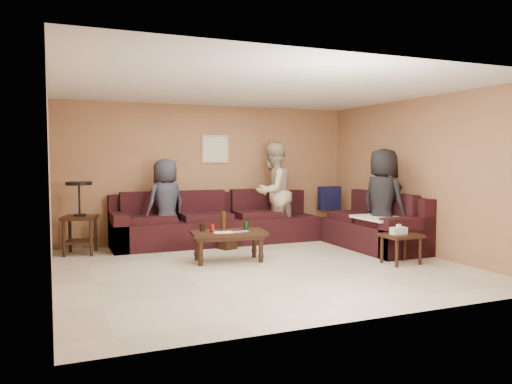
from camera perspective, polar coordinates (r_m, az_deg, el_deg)
room at (r=6.96m, az=0.76°, el=4.94°), size 5.60×5.50×2.50m
sectional_sofa at (r=8.77m, az=1.76°, el=-4.02°), size 4.65×2.90×0.97m
coffee_table at (r=7.43m, az=-3.20°, el=-4.99°), size 1.15×0.68×0.74m
end_table_left at (r=8.43m, az=-19.50°, el=-2.65°), size 0.62×0.62×1.16m
side_table_right at (r=7.55m, az=16.20°, el=-5.05°), size 0.54×0.45×0.58m
waste_bin at (r=8.48m, az=-3.31°, el=-5.50°), size 0.32×0.32×0.30m
wall_art at (r=9.32m, az=-4.68°, el=4.92°), size 0.52×0.04×0.52m
person_left at (r=8.59m, az=-10.26°, el=-1.31°), size 0.88×0.74×1.53m
person_middle at (r=9.13m, az=1.96°, el=-0.02°), size 1.11×1.03×1.82m
person_right at (r=8.35m, az=14.33°, el=-0.96°), size 0.71×0.92×1.69m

